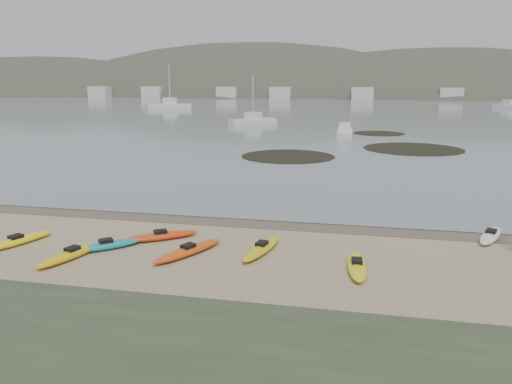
# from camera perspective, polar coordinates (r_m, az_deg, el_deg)

# --- Properties ---
(ground) EXTENTS (600.00, 600.00, 0.00)m
(ground) POSITION_cam_1_polar(r_m,az_deg,el_deg) (25.65, -0.00, -3.27)
(ground) COLOR tan
(ground) RESTS_ON ground
(wet_sand) EXTENTS (60.00, 60.00, 0.00)m
(wet_sand) POSITION_cam_1_polar(r_m,az_deg,el_deg) (25.37, -0.14, -3.44)
(wet_sand) COLOR brown
(wet_sand) RESTS_ON ground
(water) EXTENTS (1200.00, 1200.00, 0.00)m
(water) POSITION_cam_1_polar(r_m,az_deg,el_deg) (324.22, 11.13, 11.47)
(water) COLOR slate
(water) RESTS_ON ground
(kayaks) EXTENTS (22.47, 9.42, 0.34)m
(kayaks) POSITION_cam_1_polar(r_m,az_deg,el_deg) (21.37, -6.26, -6.24)
(kayaks) COLOR teal
(kayaks) RESTS_ON ground
(kelp_mats) EXTENTS (21.19, 29.23, 0.04)m
(kelp_mats) POSITION_cam_1_polar(r_m,az_deg,el_deg) (53.53, 12.52, 4.99)
(kelp_mats) COLOR black
(kelp_mats) RESTS_ON water
(moored_boats) EXTENTS (85.37, 72.96, 1.37)m
(moored_boats) POSITION_cam_1_polar(r_m,az_deg,el_deg) (102.38, 7.07, 9.18)
(moored_boats) COLOR silver
(moored_boats) RESTS_ON ground
(far_hills) EXTENTS (550.00, 135.00, 80.00)m
(far_hills) POSITION_cam_1_polar(r_m,az_deg,el_deg) (221.97, 20.75, 6.16)
(far_hills) COLOR #384235
(far_hills) RESTS_ON ground
(far_town) EXTENTS (199.00, 5.00, 4.00)m
(far_town) POSITION_cam_1_polar(r_m,az_deg,el_deg) (169.19, 12.34, 10.93)
(far_town) COLOR beige
(far_town) RESTS_ON ground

